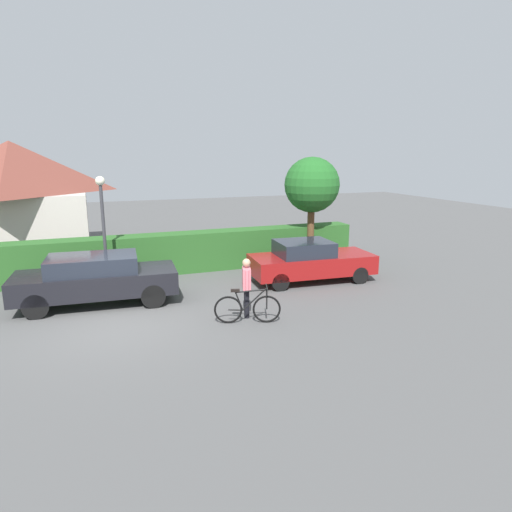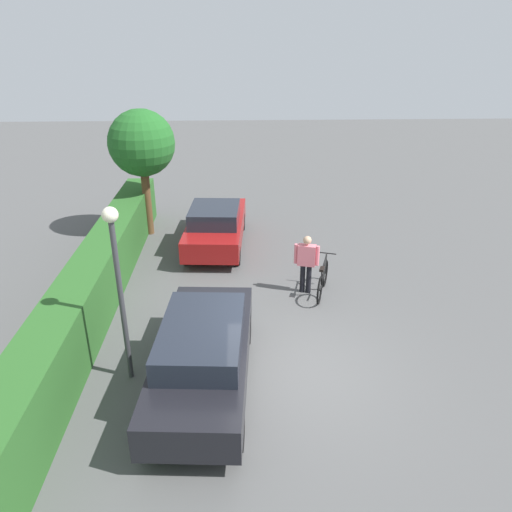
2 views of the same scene
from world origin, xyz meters
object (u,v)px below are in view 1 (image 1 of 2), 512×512
parked_car_far (310,261)px  bicycle (248,308)px  person_rider (247,284)px  street_lamp (103,215)px  parked_car_near (96,278)px  tree_kerbside (312,186)px

parked_car_far → bicycle: bearing=-138.6°
parked_car_far → person_rider: bearing=-142.0°
bicycle → person_rider: (0.12, 0.42, 0.51)m
person_rider → street_lamp: bearing=130.3°
bicycle → street_lamp: street_lamp is taller
parked_car_near → bicycle: bearing=-38.8°
street_lamp → bicycle: bearing=-53.6°
tree_kerbside → parked_car_far: bearing=-117.4°
person_rider → tree_kerbside: size_ratio=0.39×
bicycle → person_rider: person_rider is taller
parked_car_far → bicycle: parked_car_far is taller
parked_car_near → tree_kerbside: tree_kerbside is taller
person_rider → parked_car_near: bearing=146.5°
bicycle → tree_kerbside: (4.36, 5.07, 2.58)m
parked_car_near → person_rider: person_rider is taller
parked_car_far → person_rider: 3.89m
parked_car_far → street_lamp: bearing=167.0°
parked_car_near → street_lamp: bearing=76.4°
person_rider → bicycle: bearing=-106.3°
bicycle → tree_kerbside: 7.16m
street_lamp → tree_kerbside: (7.50, 0.80, 0.65)m
person_rider → street_lamp: 5.24m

